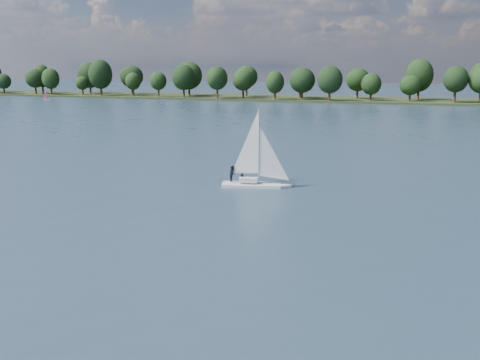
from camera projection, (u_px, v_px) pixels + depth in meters
name	position (u px, v px, depth m)	size (l,w,h in m)	color
ground	(320.00, 132.00, 112.21)	(700.00, 700.00, 0.00)	#233342
far_shore	(373.00, 101.00, 215.58)	(660.00, 40.00, 1.50)	black
sailboat	(252.00, 164.00, 60.99)	(7.51, 3.75, 9.53)	silver
dinghy_pink	(46.00, 97.00, 222.53)	(2.88, 2.37, 4.36)	white
treeline	(340.00, 80.00, 214.86)	(562.93, 73.94, 18.16)	black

